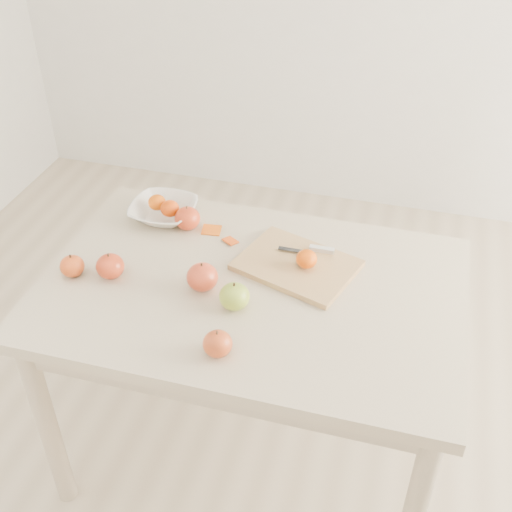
# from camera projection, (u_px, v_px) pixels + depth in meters

# --- Properties ---
(ground) EXTENTS (3.50, 3.50, 0.00)m
(ground) POSITION_uv_depth(u_px,v_px,m) (252.00, 448.00, 2.28)
(ground) COLOR #C6B293
(ground) RESTS_ON ground
(table) EXTENTS (1.20, 0.80, 0.75)m
(table) POSITION_uv_depth(u_px,v_px,m) (251.00, 311.00, 1.89)
(table) COLOR beige
(table) RESTS_ON ground
(cutting_board) EXTENTS (0.39, 0.33, 0.02)m
(cutting_board) POSITION_uv_depth(u_px,v_px,m) (297.00, 265.00, 1.89)
(cutting_board) COLOR tan
(cutting_board) RESTS_ON table
(board_tangerine) EXTENTS (0.06, 0.06, 0.05)m
(board_tangerine) POSITION_uv_depth(u_px,v_px,m) (307.00, 259.00, 1.86)
(board_tangerine) COLOR #DA4107
(board_tangerine) RESTS_ON cutting_board
(fruit_bowl) EXTENTS (0.21, 0.21, 0.05)m
(fruit_bowl) POSITION_uv_depth(u_px,v_px,m) (164.00, 211.00, 2.09)
(fruit_bowl) COLOR white
(fruit_bowl) RESTS_ON table
(bowl_tangerine_near) EXTENTS (0.06, 0.06, 0.05)m
(bowl_tangerine_near) POSITION_uv_depth(u_px,v_px,m) (157.00, 202.00, 2.09)
(bowl_tangerine_near) COLOR #DB6407
(bowl_tangerine_near) RESTS_ON fruit_bowl
(bowl_tangerine_far) EXTENTS (0.06, 0.06, 0.05)m
(bowl_tangerine_far) POSITION_uv_depth(u_px,v_px,m) (170.00, 208.00, 2.06)
(bowl_tangerine_far) COLOR #E25107
(bowl_tangerine_far) RESTS_ON fruit_bowl
(orange_peel_a) EXTENTS (0.06, 0.05, 0.01)m
(orange_peel_a) POSITION_uv_depth(u_px,v_px,m) (212.00, 231.00, 2.04)
(orange_peel_a) COLOR #E0600F
(orange_peel_a) RESTS_ON table
(orange_peel_b) EXTENTS (0.06, 0.05, 0.01)m
(orange_peel_b) POSITION_uv_depth(u_px,v_px,m) (230.00, 241.00, 2.00)
(orange_peel_b) COLOR #CC470E
(orange_peel_b) RESTS_ON table
(paring_knife) EXTENTS (0.17, 0.04, 0.01)m
(paring_knife) POSITION_uv_depth(u_px,v_px,m) (317.00, 250.00, 1.93)
(paring_knife) COLOR silver
(paring_knife) RESTS_ON cutting_board
(apple_green) EXTENTS (0.08, 0.08, 0.08)m
(apple_green) POSITION_uv_depth(u_px,v_px,m) (234.00, 296.00, 1.73)
(apple_green) COLOR #648B12
(apple_green) RESTS_ON table
(apple_red_b) EXTENTS (0.08, 0.08, 0.07)m
(apple_red_b) POSITION_uv_depth(u_px,v_px,m) (110.00, 266.00, 1.84)
(apple_red_b) COLOR #9C1F0E
(apple_red_b) RESTS_ON table
(apple_red_c) EXTENTS (0.08, 0.08, 0.07)m
(apple_red_c) POSITION_uv_depth(u_px,v_px,m) (218.00, 344.00, 1.60)
(apple_red_c) COLOR maroon
(apple_red_c) RESTS_ON table
(apple_red_a) EXTENTS (0.08, 0.08, 0.07)m
(apple_red_a) POSITION_uv_depth(u_px,v_px,m) (187.00, 218.00, 2.04)
(apple_red_a) COLOR maroon
(apple_red_a) RESTS_ON table
(apple_red_d) EXTENTS (0.07, 0.07, 0.06)m
(apple_red_d) POSITION_uv_depth(u_px,v_px,m) (72.00, 266.00, 1.85)
(apple_red_d) COLOR maroon
(apple_red_d) RESTS_ON table
(apple_red_e) EXTENTS (0.09, 0.09, 0.08)m
(apple_red_e) POSITION_uv_depth(u_px,v_px,m) (202.00, 277.00, 1.80)
(apple_red_e) COLOR maroon
(apple_red_e) RESTS_ON table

